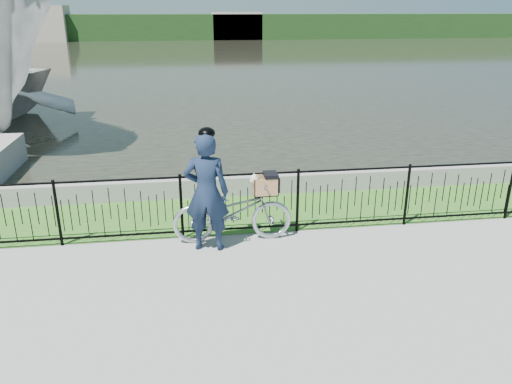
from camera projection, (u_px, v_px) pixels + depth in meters
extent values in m
plane|color=gray|center=(253.00, 281.00, 7.23)|extent=(120.00, 120.00, 0.00)
cube|color=#376B21|center=(235.00, 212.00, 9.64)|extent=(60.00, 2.00, 0.01)
plane|color=#26271D|center=(194.00, 60.00, 37.87)|extent=(120.00, 120.00, 0.00)
cube|color=gray|center=(230.00, 186.00, 10.51)|extent=(60.00, 0.30, 0.40)
cube|color=#1D3E17|center=(188.00, 27.00, 62.41)|extent=(120.00, 6.00, 3.00)
cube|color=#A49684|center=(32.00, 24.00, 57.99)|extent=(8.00, 4.00, 4.00)
cube|color=#A49684|center=(237.00, 26.00, 61.78)|extent=(6.00, 3.00, 3.20)
imported|color=#B0B4BC|center=(232.00, 212.00, 8.33)|extent=(1.99, 0.69, 1.05)
cube|color=black|center=(265.00, 194.00, 8.30)|extent=(0.38, 0.18, 0.02)
cube|color=#AB7D4F|center=(265.00, 193.00, 8.30)|extent=(0.40, 0.30, 0.01)
cube|color=#AB7D4F|center=(264.00, 183.00, 8.38)|extent=(0.40, 0.02, 0.30)
cube|color=#AB7D4F|center=(267.00, 188.00, 8.12)|extent=(0.40, 0.02, 0.30)
cube|color=#AB7D4F|center=(277.00, 185.00, 8.28)|extent=(0.01, 0.30, 0.30)
cube|color=#AB7D4F|center=(254.00, 186.00, 8.23)|extent=(0.02, 0.30, 0.30)
cube|color=black|center=(271.00, 175.00, 8.20)|extent=(0.22, 0.31, 0.06)
cube|color=black|center=(278.00, 183.00, 8.27)|extent=(0.02, 0.31, 0.24)
ellipsoid|color=silver|center=(264.00, 187.00, 8.26)|extent=(0.31, 0.22, 0.20)
sphere|color=silver|center=(255.00, 179.00, 8.16)|extent=(0.15, 0.15, 0.15)
sphere|color=silver|center=(252.00, 181.00, 8.15)|extent=(0.07, 0.07, 0.07)
sphere|color=black|center=(250.00, 182.00, 8.14)|extent=(0.02, 0.02, 0.02)
cone|color=olive|center=(254.00, 174.00, 8.20)|extent=(0.06, 0.08, 0.08)
cone|color=olive|center=(256.00, 176.00, 8.11)|extent=(0.06, 0.08, 0.08)
imported|color=#142037|center=(207.00, 193.00, 7.89)|extent=(0.78, 0.58, 1.95)
ellipsoid|color=black|center=(204.00, 134.00, 7.56)|extent=(0.26, 0.29, 0.18)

